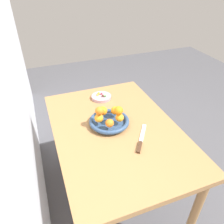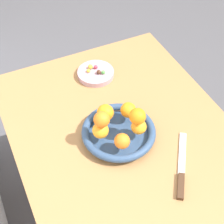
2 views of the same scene
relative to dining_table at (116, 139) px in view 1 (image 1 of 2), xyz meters
The scene contains 17 objects.
ground_plane 0.65m from the dining_table, ahead, with size 6.00×6.00×0.00m, color #4C4C51.
dining_table is the anchor object (origin of this frame).
fruit_bowl 0.12m from the dining_table, 27.24° to the left, with size 0.26×0.26×0.04m.
candy_dish 0.39m from the dining_table, ahead, with size 0.15×0.15×0.02m, color #B28C99.
orange_0 0.16m from the dining_table, 67.40° to the right, with size 0.05×0.05×0.05m, color orange.
orange_1 0.18m from the dining_table, 18.18° to the right, with size 0.06×0.06×0.06m, color orange.
orange_2 0.20m from the dining_table, 22.50° to the left, with size 0.06×0.06×0.06m, color orange.
orange_3 0.19m from the dining_table, 61.58° to the left, with size 0.06×0.06×0.06m, color orange.
orange_4 0.16m from the dining_table, 110.85° to the left, with size 0.05×0.05×0.05m, color orange.
orange_5 0.23m from the dining_table, 61.14° to the left, with size 0.05×0.05×0.05m, color orange.
orange_6 0.21m from the dining_table, 58.09° to the right, with size 0.06×0.06×0.06m, color orange.
candy_ball_0 0.38m from the dining_table, ahead, with size 0.02×0.02×0.02m, color #472819.
candy_ball_1 0.41m from the dining_table, ahead, with size 0.02×0.02×0.02m, color #C6384C.
candy_ball_2 0.42m from the dining_table, ahead, with size 0.02×0.02×0.02m, color gold.
candy_ball_3 0.40m from the dining_table, ahead, with size 0.02×0.02×0.02m, color gold.
candy_ball_4 0.37m from the dining_table, ahead, with size 0.02×0.02×0.02m, color #4C9947.
knife 0.21m from the dining_table, 149.75° to the right, with size 0.22×0.17×0.01m.
Camera 1 is at (-1.00, 0.40, 1.61)m, focal length 35.00 mm.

